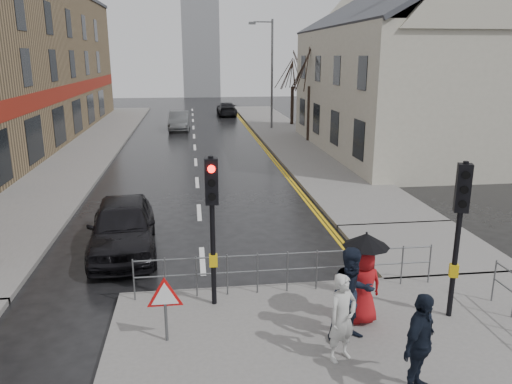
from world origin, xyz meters
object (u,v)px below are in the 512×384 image
object	(u,v)px
pedestrian_b	(352,295)
pedestrian_d	(420,345)
pedestrian_a	(342,318)
car_parked	(123,226)
car_mid	(179,121)
pedestrian_with_umbrella	(364,273)

from	to	relation	value
pedestrian_b	pedestrian_d	size ratio (longest dim) A/B	1.07
pedestrian_a	car_parked	size ratio (longest dim) A/B	0.36
pedestrian_a	pedestrian_d	xyz separation A→B (m)	(0.96, -1.09, 0.06)
pedestrian_d	car_parked	bearing A→B (deg)	84.84
car_mid	car_parked	bearing A→B (deg)	-90.53
pedestrian_d	car_mid	xyz separation A→B (m)	(-4.44, 32.16, -0.33)
pedestrian_with_umbrella	car_parked	size ratio (longest dim) A/B	0.43
pedestrian_a	car_mid	size ratio (longest dim) A/B	0.39
pedestrian_a	pedestrian_with_umbrella	world-z (taller)	pedestrian_with_umbrella
pedestrian_a	car_parked	bearing A→B (deg)	99.95
pedestrian_with_umbrella	pedestrian_b	bearing A→B (deg)	-126.17
pedestrian_b	car_mid	xyz separation A→B (m)	(-3.86, 30.44, -0.40)
pedestrian_b	car_mid	distance (m)	30.69
car_parked	car_mid	size ratio (longest dim) A/B	1.08
pedestrian_with_umbrella	car_mid	distance (m)	30.15
pedestrian_with_umbrella	pedestrian_d	bearing A→B (deg)	-86.76
pedestrian_a	pedestrian_with_umbrella	bearing A→B (deg)	29.37
pedestrian_d	pedestrian_a	bearing A→B (deg)	88.79
pedestrian_a	pedestrian_b	size ratio (longest dim) A/B	0.88
pedestrian_b	car_parked	world-z (taller)	pedestrian_b
pedestrian_with_umbrella	pedestrian_d	world-z (taller)	pedestrian_with_umbrella
pedestrian_with_umbrella	car_mid	xyz separation A→B (m)	(-4.31, 29.83, -0.54)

